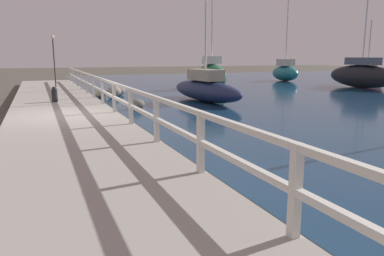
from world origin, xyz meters
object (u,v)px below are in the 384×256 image
sailboat_navy (205,88)px  sailboat_red (367,73)px  sailboat_green (212,75)px  sailboat_black (362,75)px  sailboat_teal (285,72)px  mooring_bollard (54,94)px  dock_lamp (54,53)px

sailboat_navy → sailboat_red: (17.23, 6.66, 0.13)m
sailboat_green → sailboat_black: bearing=-13.0°
sailboat_navy → sailboat_teal: size_ratio=0.95×
mooring_bollard → sailboat_red: bearing=15.7°
sailboat_navy → sailboat_black: sailboat_navy is taller
sailboat_black → sailboat_green: bearing=163.0°
sailboat_green → sailboat_red: sailboat_green is taller
mooring_bollard → sailboat_teal: size_ratio=0.08×
sailboat_navy → sailboat_teal: (12.27, 10.66, 0.16)m
sailboat_green → sailboat_teal: size_ratio=0.94×
sailboat_black → mooring_bollard: bearing=-169.6°
sailboat_navy → sailboat_black: 13.05m
sailboat_navy → sailboat_red: sailboat_navy is taller
dock_lamp → sailboat_navy: size_ratio=0.41×
sailboat_red → sailboat_black: bearing=-132.9°
dock_lamp → sailboat_navy: bearing=-52.1°
mooring_bollard → sailboat_teal: sailboat_teal is taller
dock_lamp → sailboat_red: (23.40, -1.29, -1.55)m
sailboat_navy → sailboat_teal: 16.26m
sailboat_teal → sailboat_black: bearing=-80.1°
sailboat_green → mooring_bollard: bearing=-142.2°
sailboat_black → dock_lamp: bearing=166.8°
dock_lamp → sailboat_red: bearing=-3.1°
sailboat_black → sailboat_navy: bearing=-165.4°
sailboat_black → sailboat_teal: sailboat_teal is taller
sailboat_navy → mooring_bollard: bearing=175.0°
mooring_bollard → sailboat_teal: 21.70m
sailboat_navy → sailboat_teal: sailboat_teal is taller
dock_lamp → sailboat_red: 23.49m
mooring_bollard → sailboat_red: sailboat_red is taller
sailboat_navy → sailboat_black: (12.71, 2.95, 0.25)m
dock_lamp → sailboat_green: (9.41, -1.80, -1.41)m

